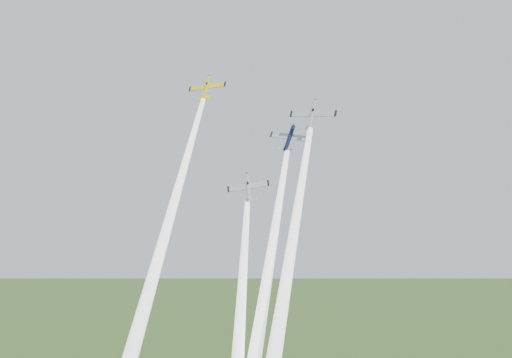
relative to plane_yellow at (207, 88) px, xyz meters
name	(u,v)px	position (x,y,z in m)	size (l,w,h in m)	color
plane_yellow	(207,88)	(0.00, 0.00, 0.00)	(7.86, 7.80, 1.23)	yellow
smoke_trail_yellow	(162,246)	(1.71, -20.59, -30.98)	(2.76, 2.76, 68.08)	white
plane_navy	(289,138)	(19.21, -5.63, -11.83)	(7.42, 7.36, 1.16)	#0C1337
smoke_trail_navy	(261,316)	(21.00, -24.96, -40.93)	(2.76, 2.76, 63.55)	white
plane_silver_right	(312,115)	(24.24, -7.95, -8.34)	(8.32, 8.25, 1.30)	#AAB2B8
smoke_trail_silver_right	(283,299)	(25.37, -27.65, -37.92)	(2.76, 2.76, 64.73)	white
plane_silver_low	(248,188)	(14.22, -13.09, -21.11)	(7.30, 7.24, 1.14)	#AEB7BD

